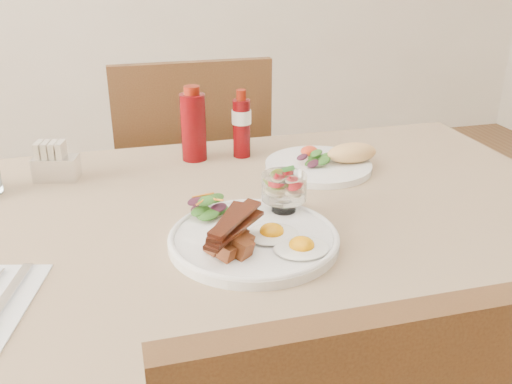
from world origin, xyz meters
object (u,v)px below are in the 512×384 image
object	(u,v)px
chair_far	(191,191)
main_plate	(254,240)
sugar_caddy	(55,164)
fruit_cup	(284,187)
ketchup_bottle	(193,126)
hot_sauce_bottle	(242,125)
table	(244,261)
second_plate	(326,162)

from	to	relation	value
chair_far	main_plate	xyz separation A→B (m)	(-0.01, -0.76, 0.24)
main_plate	sugar_caddy	distance (m)	0.50
fruit_cup	sugar_caddy	world-z (taller)	fruit_cup
ketchup_bottle	hot_sauce_bottle	xyz separation A→B (m)	(0.11, -0.01, -0.00)
table	chair_far	xyz separation A→B (m)	(0.00, 0.66, -0.14)
main_plate	fruit_cup	size ratio (longest dim) A/B	3.45
main_plate	second_plate	size ratio (longest dim) A/B	1.11
table	main_plate	distance (m)	0.14
main_plate	ketchup_bottle	size ratio (longest dim) A/B	1.66
second_plate	sugar_caddy	xyz separation A→B (m)	(-0.57, 0.09, 0.02)
hot_sauce_bottle	sugar_caddy	size ratio (longest dim) A/B	1.58
chair_far	hot_sauce_bottle	distance (m)	0.47
second_plate	ketchup_bottle	bearing A→B (deg)	153.46
sugar_caddy	ketchup_bottle	bearing A→B (deg)	23.09
main_plate	fruit_cup	xyz separation A→B (m)	(0.08, 0.08, 0.05)
chair_far	second_plate	xyz separation A→B (m)	(0.23, -0.47, 0.24)
fruit_cup	second_plate	world-z (taller)	fruit_cup
fruit_cup	ketchup_bottle	xyz separation A→B (m)	(-0.10, 0.34, 0.02)
chair_far	sugar_caddy	distance (m)	0.57
ketchup_bottle	sugar_caddy	xyz separation A→B (m)	(-0.30, -0.05, -0.04)
main_plate	hot_sauce_bottle	size ratio (longest dim) A/B	1.79
table	ketchup_bottle	world-z (taller)	ketchup_bottle
table	main_plate	bearing A→B (deg)	-94.05
table	second_plate	bearing A→B (deg)	39.25
chair_far	fruit_cup	xyz separation A→B (m)	(0.07, -0.68, 0.29)
main_plate	chair_far	bearing A→B (deg)	89.48
hot_sauce_bottle	sugar_caddy	world-z (taller)	hot_sauce_bottle
main_plate	hot_sauce_bottle	world-z (taller)	hot_sauce_bottle
chair_far	sugar_caddy	world-z (taller)	chair_far
second_plate	hot_sauce_bottle	bearing A→B (deg)	141.83
second_plate	hot_sauce_bottle	world-z (taller)	hot_sauce_bottle
second_plate	ketchup_bottle	distance (m)	0.31
fruit_cup	hot_sauce_bottle	xyz separation A→B (m)	(0.00, 0.34, 0.01)
table	ketchup_bottle	xyz separation A→B (m)	(-0.03, 0.32, 0.17)
table	fruit_cup	world-z (taller)	fruit_cup
chair_far	second_plate	size ratio (longest dim) A/B	3.70
chair_far	ketchup_bottle	bearing A→B (deg)	-95.87
fruit_cup	hot_sauce_bottle	size ratio (longest dim) A/B	0.52
chair_far	ketchup_bottle	size ratio (longest dim) A/B	5.52
chair_far	fruit_cup	size ratio (longest dim) A/B	11.46
hot_sauce_bottle	sugar_caddy	bearing A→B (deg)	-174.80
second_plate	sugar_caddy	world-z (taller)	sugar_caddy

